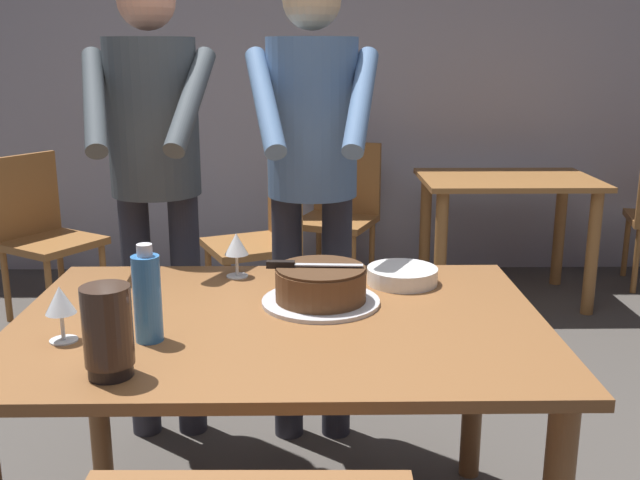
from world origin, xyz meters
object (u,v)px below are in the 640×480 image
object	(u,v)px
cake_on_platter	(321,287)
person_standing_beside	(155,160)
person_cutting_cake	(312,161)
background_chair_2	(42,231)
wine_glass_far	(236,246)
water_bottle	(147,297)
wine_glass_near	(60,302)
background_chair_3	(340,210)
plate_stack	(402,275)
cake_knife	(296,265)
background_table	(506,205)
hurricane_lamp	(108,331)
background_chair_1	(263,234)
main_dining_table	(280,355)

from	to	relation	value
cake_on_platter	person_standing_beside	xyz separation A→B (m)	(-0.58, 0.62, 0.27)
person_cutting_cake	background_chair_2	world-z (taller)	person_cutting_cake
wine_glass_far	water_bottle	world-z (taller)	water_bottle
cake_on_platter	person_cutting_cake	distance (m)	0.65
wine_glass_near	background_chair_2	xyz separation A→B (m)	(-0.86, 2.21, -0.36)
wine_glass_near	person_cutting_cake	size ratio (longest dim) A/B	0.08
background_chair_3	cake_on_platter	bearing A→B (deg)	-93.67
plate_stack	background_chair_3	bearing A→B (deg)	92.51
cake_knife	background_table	bearing A→B (deg)	61.36
cake_on_platter	hurricane_lamp	bearing A→B (deg)	-135.25
wine_glass_far	person_cutting_cake	bearing A→B (deg)	53.52
hurricane_lamp	person_standing_beside	size ratio (longest dim) A/B	0.12
plate_stack	person_standing_beside	distance (m)	0.99
wine_glass_far	background_chair_3	size ratio (longest dim) A/B	0.16
cake_on_platter	cake_knife	xyz separation A→B (m)	(-0.07, 0.00, 0.06)
cake_knife	plate_stack	distance (m)	0.39
wine_glass_far	background_chair_1	distance (m)	1.63
background_chair_2	wine_glass_far	bearing A→B (deg)	-53.57
person_cutting_cake	background_chair_3	distance (m)	1.97
cake_on_platter	person_cutting_cake	world-z (taller)	person_cutting_cake
main_dining_table	water_bottle	size ratio (longest dim) A/B	5.76
cake_on_platter	cake_knife	size ratio (longest dim) A/B	1.26
main_dining_table	wine_glass_far	world-z (taller)	wine_glass_far
background_table	background_chair_1	bearing A→B (deg)	-166.42
person_standing_beside	background_table	xyz separation A→B (m)	(1.71, 1.57, -0.50)
background_chair_3	hurricane_lamp	bearing A→B (deg)	-102.22
plate_stack	water_bottle	xyz separation A→B (m)	(-0.69, -0.45, 0.09)
hurricane_lamp	person_cutting_cake	bearing A→B (deg)	66.79
wine_glass_near	background_chair_3	world-z (taller)	background_chair_3
background_chair_2	plate_stack	bearing A→B (deg)	-44.90
person_cutting_cake	background_chair_3	xyz separation A→B (m)	(0.18, 1.87, -0.58)
main_dining_table	wine_glass_far	xyz separation A→B (m)	(-0.15, 0.38, 0.21)
person_standing_beside	background_chair_3	xyz separation A→B (m)	(0.74, 1.84, -0.58)
plate_stack	hurricane_lamp	xyz separation A→B (m)	(-0.74, -0.66, 0.08)
cake_knife	water_bottle	bearing A→B (deg)	-143.19
water_bottle	background_chair_1	size ratio (longest dim) A/B	0.28
person_cutting_cake	background_chair_1	distance (m)	1.41
background_chair_2	background_chair_3	distance (m)	1.74
person_cutting_cake	background_table	bearing A→B (deg)	54.43
background_chair_2	cake_knife	bearing A→B (deg)	-53.52
person_standing_beside	background_table	bearing A→B (deg)	42.59
person_standing_beside	background_chair_1	world-z (taller)	person_standing_beside
plate_stack	cake_knife	bearing A→B (deg)	-151.05
person_cutting_cake	person_standing_beside	xyz separation A→B (m)	(-0.56, 0.03, 0.00)
cake_knife	person_cutting_cake	bearing A→B (deg)	85.05
cake_on_platter	person_standing_beside	bearing A→B (deg)	133.20
wine_glass_far	background_table	xyz separation A→B (m)	(1.39, 1.93, -0.28)
main_dining_table	background_table	distance (m)	2.62
main_dining_table	background_chair_2	xyz separation A→B (m)	(-1.39, 2.06, -0.15)
water_bottle	background_chair_1	bearing A→B (deg)	85.93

